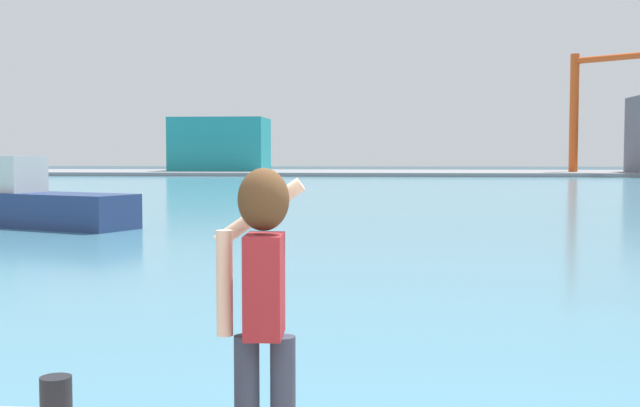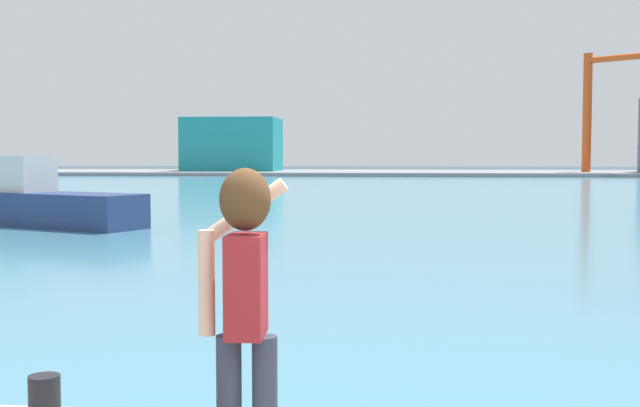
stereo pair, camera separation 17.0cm
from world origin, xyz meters
name	(u,v)px [view 1 (the left image)]	position (x,y,z in m)	size (l,w,h in m)	color
ground_plane	(388,190)	(0.00, 50.00, 0.00)	(220.00, 220.00, 0.00)	#334751
harbor_water	(388,189)	(0.00, 52.00, 0.01)	(140.00, 100.00, 0.02)	teal
far_shore_dock	(387,173)	(0.00, 92.00, 0.21)	(140.00, 20.00, 0.43)	gray
person_photographer	(262,292)	(-0.84, 0.82, 1.61)	(0.53, 0.55, 1.74)	#2D3342
harbor_bollard	(56,404)	(-2.32, 1.51, 0.73)	(0.21, 0.21, 0.37)	black
boat_moored	(18,201)	(-12.30, 22.10, 0.83)	(8.51, 5.08, 2.31)	navy
warehouse_left	(220,144)	(-20.06, 92.38, 3.60)	(11.18, 8.08, 6.35)	teal
port_crane	(587,98)	(22.29, 88.87, 8.73)	(8.83, 7.61, 13.31)	#D84C19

